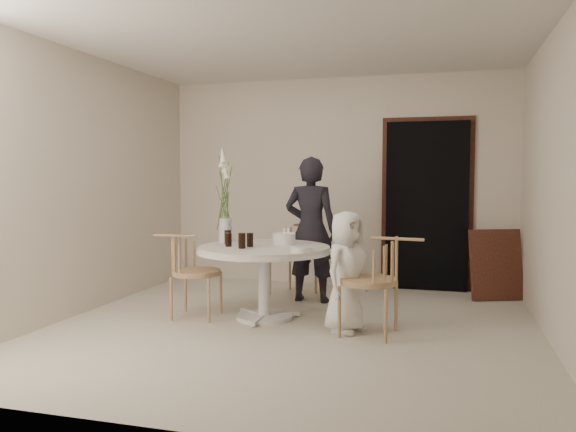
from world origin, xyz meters
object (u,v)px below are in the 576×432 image
(chair_right, at_px, (383,271))
(girl, at_px, (311,230))
(flower_vase, at_px, (225,203))
(birthday_cake, at_px, (284,239))
(chair_left, at_px, (185,263))
(chair_far, at_px, (299,248))
(table, at_px, (264,258))
(boy, at_px, (346,272))

(chair_right, xyz_separation_m, girl, (-0.94, 1.19, 0.24))
(flower_vase, bearing_deg, chair_right, -16.75)
(chair_right, xyz_separation_m, birthday_cake, (-1.05, 0.51, 0.21))
(girl, bearing_deg, chair_right, 128.99)
(girl, height_order, birthday_cake, girl)
(chair_left, distance_m, girl, 1.50)
(chair_far, bearing_deg, birthday_cake, -61.50)
(table, bearing_deg, chair_left, -170.78)
(chair_far, relative_size, boy, 0.78)
(chair_far, distance_m, boy, 1.77)
(birthday_cake, xyz_separation_m, flower_vase, (-0.65, 0.00, 0.36))
(birthday_cake, bearing_deg, boy, -32.12)
(chair_far, xyz_separation_m, flower_vase, (-0.52, -1.10, 0.59))
(table, relative_size, chair_far, 1.55)
(chair_right, relative_size, chair_left, 1.06)
(chair_far, bearing_deg, flower_vase, -93.34)
(chair_right, relative_size, boy, 0.81)
(chair_right, height_order, chair_left, chair_right)
(chair_far, height_order, flower_vase, flower_vase)
(chair_right, bearing_deg, chair_far, -136.42)
(table, relative_size, boy, 1.20)
(chair_right, height_order, birthday_cake, chair_right)
(chair_left, xyz_separation_m, girl, (1.06, 1.03, 0.28))
(boy, height_order, birthday_cake, boy)
(birthday_cake, relative_size, flower_vase, 0.23)
(chair_left, height_order, boy, boy)
(chair_right, height_order, flower_vase, flower_vase)
(chair_left, bearing_deg, table, -85.70)
(chair_far, distance_m, flower_vase, 1.35)
(table, height_order, birthday_cake, birthday_cake)
(chair_right, distance_m, boy, 0.34)
(birthday_cake, bearing_deg, chair_left, -159.83)
(chair_left, relative_size, boy, 0.76)
(chair_far, bearing_deg, chair_left, -97.38)
(chair_left, relative_size, birthday_cake, 3.63)
(chair_left, bearing_deg, chair_right, -99.61)
(boy, bearing_deg, birthday_cake, 81.24)
(girl, height_order, flower_vase, flower_vase)
(chair_far, height_order, boy, boy)
(chair_left, bearing_deg, flower_vase, -45.04)
(chair_right, bearing_deg, chair_left, -87.36)
(table, relative_size, flower_vase, 1.34)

